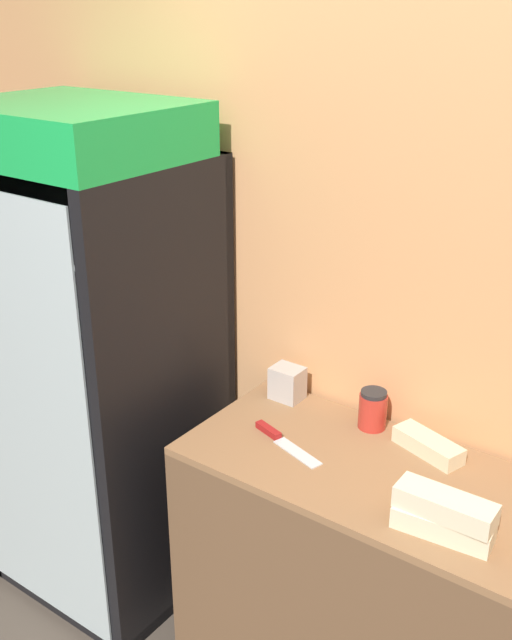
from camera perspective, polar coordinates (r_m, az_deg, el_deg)
wall_back at (r=2.36m, az=16.74°, el=0.66°), size 5.20×0.10×2.70m
prep_counter at (r=2.58m, az=11.40°, el=-20.56°), size 1.49×0.57×0.91m
beverage_cooler at (r=2.87m, az=-11.34°, el=-1.25°), size 0.76×0.70×1.92m
sandwich_stack_bottom at (r=2.11m, az=14.05°, el=-14.89°), size 0.27×0.12×0.06m
sandwich_stack_middle at (r=2.08m, az=14.22°, el=-13.54°), size 0.27×0.10×0.06m
sandwich_flat_right at (r=2.43m, az=12.98°, el=-9.28°), size 0.25×0.15×0.05m
chefs_knife at (r=2.45m, az=1.72°, el=-8.97°), size 0.29×0.12×0.02m
condiment_jar at (r=2.52m, az=8.89°, el=-6.75°), size 0.09×0.09×0.13m
napkin_dispenser at (r=2.66m, az=2.40°, el=-4.82°), size 0.11×0.09×0.12m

